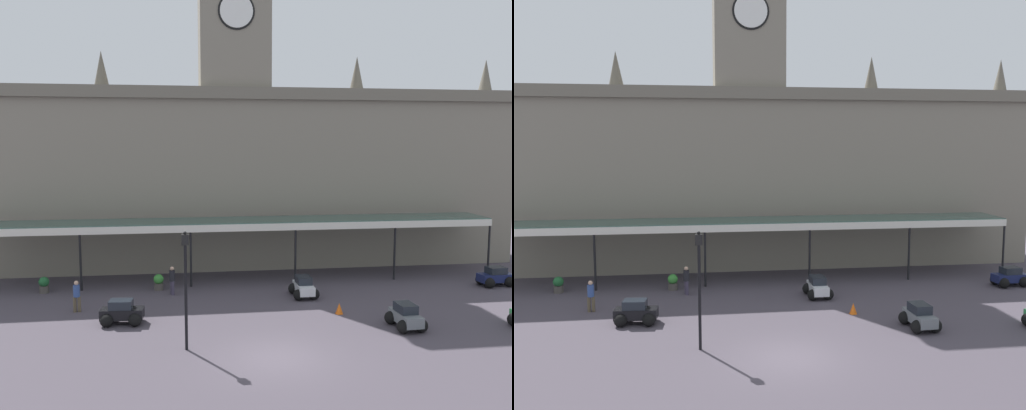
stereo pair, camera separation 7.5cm
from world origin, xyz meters
The scene contains 13 objects.
ground_plane centered at (0.00, 0.00, 0.00)m, with size 140.00×140.00×0.00m, color #474049.
station_building centered at (0.00, 18.04, 7.10)m, with size 40.66×5.79×21.56m.
entrance_canopy centered at (0.00, 12.93, 3.77)m, with size 32.85×3.26×3.91m.
car_black_sedan centered at (-6.73, 5.19, 0.50)m, with size 2.11×1.62×1.19m.
car_white_sedan centered at (3.10, 8.55, 0.50)m, with size 1.54×2.06×1.19m.
car_navy_sedan centered at (15.41, 9.30, 0.50)m, with size 2.10×1.60×1.19m.
car_grey_sedan centered at (6.74, 2.71, 0.50)m, with size 1.59×2.10×1.19m.
pedestrian_beside_cars centered at (-9.27, 7.41, 0.91)m, with size 0.39×0.34×1.67m.
pedestrian_near_entrance centered at (-4.39, 10.02, 0.91)m, with size 0.34×0.38×1.67m.
victorian_lamppost centered at (-3.64, 1.40, 3.17)m, with size 0.30×0.30×5.12m.
traffic_cone centered at (4.23, 5.24, 0.28)m, with size 0.40×0.40×0.56m, color orange.
planter_forecourt_centre centered at (-11.91, 11.46, 0.49)m, with size 0.60×0.60×0.96m.
planter_by_canopy centered at (-5.22, 11.17, 0.49)m, with size 0.60×0.60×0.96m.
Camera 1 is at (-3.72, -20.85, 8.72)m, focal length 37.62 mm.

